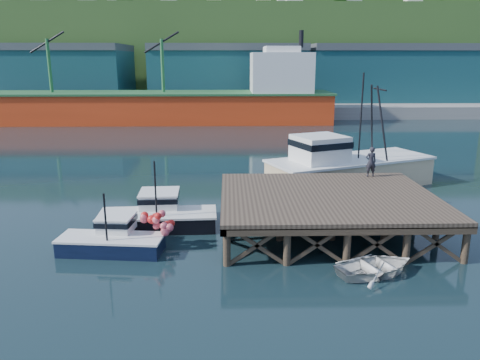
{
  "coord_description": "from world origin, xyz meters",
  "views": [
    {
      "loc": [
        -0.1,
        -25.2,
        9.49
      ],
      "look_at": [
        0.6,
        2.0,
        2.47
      ],
      "focal_mm": 35.0,
      "sensor_mm": 36.0,
      "label": 1
    }
  ],
  "objects_px": {
    "boat_navy": "(113,239)",
    "trawler": "(347,164)",
    "dockworker": "(371,162)",
    "boat_black": "(158,214)",
    "dinghy": "(376,266)"
  },
  "relations": [
    {
      "from": "trawler",
      "to": "dockworker",
      "type": "relative_size",
      "value": 6.98
    },
    {
      "from": "boat_navy",
      "to": "boat_black",
      "type": "height_order",
      "value": "boat_black"
    },
    {
      "from": "dockworker",
      "to": "trawler",
      "type": "bearing_deg",
      "value": -92.2
    },
    {
      "from": "trawler",
      "to": "dinghy",
      "type": "relative_size",
      "value": 3.54
    },
    {
      "from": "trawler",
      "to": "dockworker",
      "type": "distance_m",
      "value": 5.58
    },
    {
      "from": "trawler",
      "to": "dockworker",
      "type": "height_order",
      "value": "trawler"
    },
    {
      "from": "boat_black",
      "to": "dinghy",
      "type": "distance_m",
      "value": 12.58
    },
    {
      "from": "boat_navy",
      "to": "dinghy",
      "type": "relative_size",
      "value": 1.41
    },
    {
      "from": "boat_navy",
      "to": "trawler",
      "type": "bearing_deg",
      "value": 45.33
    },
    {
      "from": "boat_navy",
      "to": "trawler",
      "type": "distance_m",
      "value": 19.39
    },
    {
      "from": "trawler",
      "to": "dockworker",
      "type": "xyz_separation_m",
      "value": [
        0.14,
        -5.41,
        1.33
      ]
    },
    {
      "from": "dockworker",
      "to": "boat_black",
      "type": "bearing_deg",
      "value": 10.49
    },
    {
      "from": "dinghy",
      "to": "trawler",
      "type": "bearing_deg",
      "value": -27.99
    },
    {
      "from": "boat_navy",
      "to": "dockworker",
      "type": "distance_m",
      "value": 16.78
    },
    {
      "from": "trawler",
      "to": "dinghy",
      "type": "distance_m",
      "value": 15.53
    }
  ]
}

